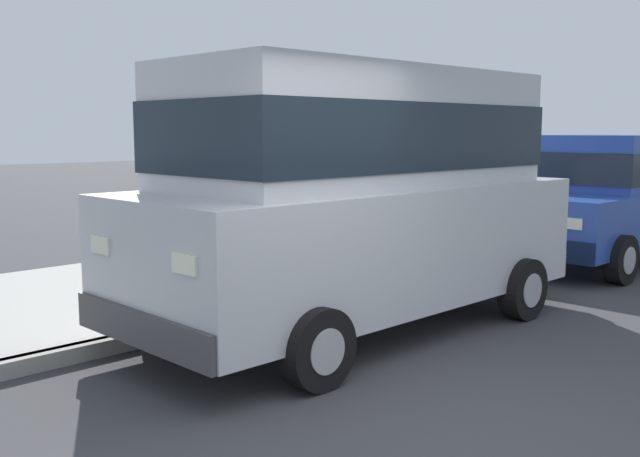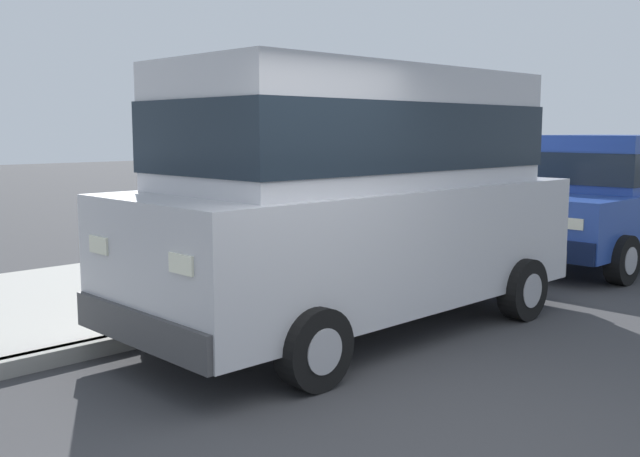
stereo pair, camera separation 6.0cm
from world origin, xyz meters
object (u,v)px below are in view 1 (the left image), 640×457
Objects in this scene: car_silver_van at (359,188)px; dog_white at (283,242)px; car_blue_hatchback at (601,197)px; fire_hydrant at (176,277)px.

dog_white is (-2.62, 1.36, -0.97)m from car_silver_van.
car_blue_hatchback is at bearing 54.74° from dog_white.
car_silver_van is 6.77× the size of fire_hydrant.
car_silver_van is at bearing 38.51° from fire_hydrant.
fire_hydrant is (-1.44, -1.15, -0.92)m from car_silver_van.
car_blue_hatchback reaches higher than dog_white.
car_silver_van is 3.10m from dog_white.
fire_hydrant is at bearing -141.49° from car_silver_van.
car_silver_van is 2.06m from fire_hydrant.
car_blue_hatchback is at bearing 76.45° from fire_hydrant.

